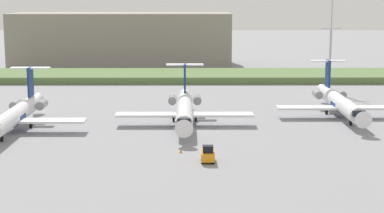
{
  "coord_description": "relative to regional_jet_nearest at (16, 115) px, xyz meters",
  "views": [
    {
      "loc": [
        -0.61,
        -98.78,
        21.67
      ],
      "look_at": [
        0.0,
        5.5,
        3.0
      ],
      "focal_mm": 59.32,
      "sensor_mm": 36.0,
      "label": 1
    }
  ],
  "objects": [
    {
      "name": "ground_plane",
      "position": [
        28.28,
        29.12,
        -2.54
      ],
      "size": [
        500.0,
        500.0,
        0.0
      ],
      "primitive_type": "plane",
      "color": "gray"
    },
    {
      "name": "grass_berm",
      "position": [
        28.28,
        61.13,
        -1.68
      ],
      "size": [
        320.0,
        20.0,
        1.72
      ],
      "primitive_type": "cube",
      "color": "#597542",
      "rests_on": "ground"
    },
    {
      "name": "regional_jet_nearest",
      "position": [
        0.0,
        0.0,
        0.0
      ],
      "size": [
        22.81,
        31.0,
        9.0
      ],
      "color": "white",
      "rests_on": "ground"
    },
    {
      "name": "regional_jet_second",
      "position": [
        27.03,
        5.06,
        0.0
      ],
      "size": [
        22.81,
        31.0,
        9.0
      ],
      "color": "white",
      "rests_on": "ground"
    },
    {
      "name": "regional_jet_third",
      "position": [
        54.66,
        11.37,
        0.0
      ],
      "size": [
        22.81,
        31.0,
        9.0
      ],
      "color": "white",
      "rests_on": "ground"
    },
    {
      "name": "antenna_mast",
      "position": [
        59.13,
        40.2,
        6.41
      ],
      "size": [
        4.4,
        0.5,
        21.48
      ],
      "color": "#B2B2B7",
      "rests_on": "ground"
    },
    {
      "name": "distant_hangar",
      "position": [
        7.32,
        95.18,
        5.35
      ],
      "size": [
        66.08,
        20.98,
        15.78
      ],
      "primitive_type": "cube",
      "color": "gray",
      "rests_on": "ground"
    },
    {
      "name": "baggage_tug",
      "position": [
        30.19,
        -19.67,
        -1.53
      ],
      "size": [
        1.72,
        3.2,
        2.3
      ],
      "color": "orange",
      "rests_on": "ground"
    },
    {
      "name": "safety_cone_front_marker",
      "position": [
        26.62,
        -14.84,
        -2.26
      ],
      "size": [
        0.44,
        0.44,
        0.55
      ],
      "primitive_type": "cone",
      "color": "orange",
      "rests_on": "ground"
    }
  ]
}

